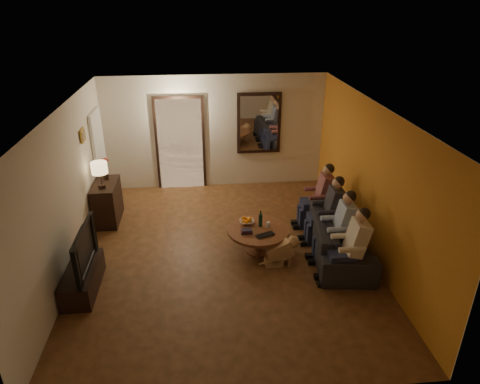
{
  "coord_description": "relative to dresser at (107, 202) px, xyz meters",
  "views": [
    {
      "loc": [
        -0.37,
        -6.4,
        4.21
      ],
      "look_at": [
        0.3,
        0.3,
        1.05
      ],
      "focal_mm": 32.0,
      "sensor_mm": 36.0,
      "label": 1
    }
  ],
  "objects": [
    {
      "name": "wine_glass",
      "position": [
        3.03,
        -1.38,
        0.09
      ],
      "size": [
        0.06,
        0.06,
        0.1
      ],
      "primitive_type": "cylinder",
      "color": "silver",
      "rests_on": "coffee_table"
    },
    {
      "name": "person_c",
      "position": [
        4.16,
        -1.24,
        0.19
      ],
      "size": [
        0.6,
        0.4,
        1.2
      ],
      "primitive_type": null,
      "color": "tan",
      "rests_on": "sofa"
    },
    {
      "name": "person_a",
      "position": [
        4.16,
        -2.44,
        0.19
      ],
      "size": [
        0.6,
        0.4,
        1.2
      ],
      "primitive_type": null,
      "color": "tan",
      "rests_on": "sofa"
    },
    {
      "name": "flower_vase",
      "position": [
        0.0,
        0.22,
        0.63
      ],
      "size": [
        0.14,
        0.14,
        0.44
      ],
      "primitive_type": null,
      "color": "red",
      "rests_on": "dresser"
    },
    {
      "name": "ceiling",
      "position": [
        2.25,
        -1.46,
        2.19
      ],
      "size": [
        5.0,
        6.0,
        0.01
      ],
      "primitive_type": "cube",
      "color": "white",
      "rests_on": "back_wall"
    },
    {
      "name": "coffee_table",
      "position": [
        2.85,
        -1.43,
        -0.18
      ],
      "size": [
        1.3,
        1.3,
        0.45
      ],
      "primitive_type": "cylinder",
      "rotation": [
        0.0,
        0.0,
        -0.22
      ],
      "color": "brown",
      "rests_on": "floor"
    },
    {
      "name": "mirror_glass",
      "position": [
        3.25,
        1.47,
        1.09
      ],
      "size": [
        0.86,
        0.02,
        1.26
      ],
      "primitive_type": "cube",
      "color": "white",
      "rests_on": "back_wall"
    },
    {
      "name": "dresser",
      "position": [
        0.0,
        0.0,
        0.0
      ],
      "size": [
        0.45,
        0.91,
        0.81
      ],
      "primitive_type": "cube",
      "color": "black",
      "rests_on": "floor"
    },
    {
      "name": "person_d",
      "position": [
        4.16,
        -0.64,
        0.19
      ],
      "size": [
        0.6,
        0.4,
        1.2
      ],
      "primitive_type": null,
      "color": "tan",
      "rests_on": "sofa"
    },
    {
      "name": "right_wall",
      "position": [
        4.75,
        -1.46,
        0.89
      ],
      "size": [
        0.02,
        6.0,
        2.6
      ],
      "primitive_type": "cube",
      "color": "beige",
      "rests_on": "floor"
    },
    {
      "name": "table_lamp",
      "position": [
        0.0,
        -0.22,
        0.68
      ],
      "size": [
        0.3,
        0.3,
        0.54
      ],
      "primitive_type": null,
      "color": "beige",
      "rests_on": "dresser"
    },
    {
      "name": "front_wall",
      "position": [
        2.25,
        -4.46,
        0.89
      ],
      "size": [
        5.0,
        0.02,
        2.6
      ],
      "primitive_type": "cube",
      "color": "beige",
      "rests_on": "floor"
    },
    {
      "name": "book_stack",
      "position": [
        2.63,
        -1.53,
        0.08
      ],
      "size": [
        0.2,
        0.15,
        0.07
      ],
      "primitive_type": null,
      "color": "black",
      "rests_on": "coffee_table"
    },
    {
      "name": "left_wall",
      "position": [
        -0.25,
        -1.46,
        0.89
      ],
      "size": [
        0.02,
        6.0,
        2.6
      ],
      "primitive_type": "cube",
      "color": "beige",
      "rests_on": "floor"
    },
    {
      "name": "dog",
      "position": [
        3.15,
        -1.89,
        -0.13
      ],
      "size": [
        0.56,
        0.25,
        0.56
      ],
      "primitive_type": null,
      "rotation": [
        0.0,
        0.0,
        0.02
      ],
      "color": "#A97E4E",
      "rests_on": "floor"
    },
    {
      "name": "sofa",
      "position": [
        4.26,
        -1.54,
        -0.07
      ],
      "size": [
        2.41,
        1.2,
        0.67
      ],
      "primitive_type": "imported",
      "rotation": [
        0.0,
        0.0,
        1.44
      ],
      "color": "black",
      "rests_on": "floor"
    },
    {
      "name": "orange_accent",
      "position": [
        4.74,
        -1.46,
        0.89
      ],
      "size": [
        0.01,
        6.0,
        2.6
      ],
      "primitive_type": "cube",
      "color": "orange",
      "rests_on": "right_wall"
    },
    {
      "name": "white_door",
      "position": [
        -0.21,
        0.84,
        0.61
      ],
      "size": [
        0.06,
        0.85,
        2.04
      ],
      "primitive_type": "cube",
      "color": "white",
      "rests_on": "floor"
    },
    {
      "name": "tv_stand",
      "position": [
        0.0,
        -2.24,
        -0.22
      ],
      "size": [
        0.45,
        1.14,
        0.38
      ],
      "primitive_type": "cube",
      "color": "black",
      "rests_on": "floor"
    },
    {
      "name": "art_canvas",
      "position": [
        -0.21,
        -0.16,
        1.44
      ],
      "size": [
        0.01,
        0.22,
        0.18
      ],
      "primitive_type": "cube",
      "color": "brown",
      "rests_on": "left_wall"
    },
    {
      "name": "fridge_glimpse",
      "position": [
        1.7,
        1.53,
        0.49
      ],
      "size": [
        0.45,
        0.03,
        1.7
      ],
      "primitive_type": "cube",
      "color": "silver",
      "rests_on": "floor"
    },
    {
      "name": "person_b",
      "position": [
        4.16,
        -1.84,
        0.19
      ],
      "size": [
        0.6,
        0.4,
        1.2
      ],
      "primitive_type": null,
      "color": "tan",
      "rests_on": "sofa"
    },
    {
      "name": "kitchen_doorway",
      "position": [
        1.45,
        1.52,
        0.64
      ],
      "size": [
        1.0,
        0.06,
        2.1
      ],
      "primitive_type": "cube",
      "color": "#FFE0A5",
      "rests_on": "floor"
    },
    {
      "name": "tv",
      "position": [
        0.0,
        -2.24,
        0.31
      ],
      "size": [
        1.17,
        0.15,
        0.67
      ],
      "primitive_type": "imported",
      "rotation": [
        0.0,
        0.0,
        1.57
      ],
      "color": "black",
      "rests_on": "tv_stand"
    },
    {
      "name": "wine_bottle",
      "position": [
        2.9,
        -1.33,
        0.2
      ],
      "size": [
        0.07,
        0.07,
        0.31
      ],
      "primitive_type": null,
      "color": "black",
      "rests_on": "coffee_table"
    },
    {
      "name": "bowl",
      "position": [
        2.67,
        -1.21,
        0.08
      ],
      "size": [
        0.26,
        0.26,
        0.06
      ],
      "primitive_type": "imported",
      "color": "white",
      "rests_on": "coffee_table"
    },
    {
      "name": "laptop",
      "position": [
        2.95,
        -1.71,
        0.06
      ],
      "size": [
        0.38,
        0.32,
        0.03
      ],
      "primitive_type": "imported",
      "rotation": [
        0.0,
        0.0,
        0.37
      ],
      "color": "black",
      "rests_on": "coffee_table"
    },
    {
      "name": "framed_art",
      "position": [
        -0.22,
        -0.16,
        1.44
      ],
      "size": [
        0.03,
        0.28,
        0.24
      ],
      "primitive_type": "cube",
      "color": "#B28C33",
      "rests_on": "left_wall"
    },
    {
      "name": "back_wall",
      "position": [
        2.25,
        1.54,
        0.89
      ],
      "size": [
        5.0,
        0.02,
        2.6
      ],
      "primitive_type": "cube",
      "color": "beige",
      "rests_on": "floor"
    },
    {
      "name": "floor",
      "position": [
        2.25,
        -1.46,
        -0.41
      ],
      "size": [
        5.0,
        6.0,
        0.01
      ],
      "primitive_type": "cube",
      "color": "#472D13",
      "rests_on": "ground"
    },
    {
      "name": "oranges",
      "position": [
        2.67,
        -1.21,
        0.14
      ],
      "size": [
        0.2,
        0.2,
        0.08
      ],
      "primitive_type": null,
      "color": "orange",
      "rests_on": "bowl"
    },
    {
      "name": "door_trim",
      "position": [
        1.45,
        1.51,
        0.64
      ],
      "size": [
        1.12,
        0.04,
        2.22
      ],
      "primitive_type": "cube",
      "color": "black",
      "rests_on": "floor"
    },
    {
      "name": "mirror_frame",
      "position": [
        3.25,
        1.5,
        1.09
      ],
      "size": [
        1.0,
        0.05,
        1.4
      ],
      "primitive_type": "cube",
      "color": "black",
      "rests_on": "back_wall"
    }
  ]
}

